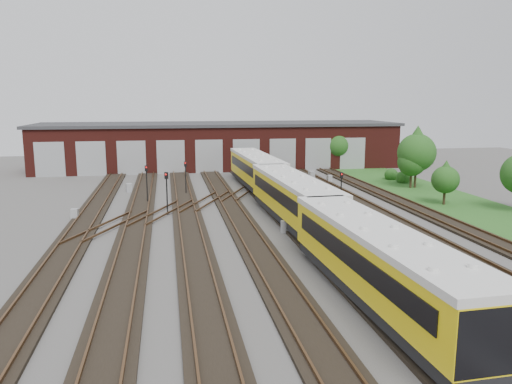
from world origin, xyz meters
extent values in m
plane|color=#43413E|center=(0.00, 0.00, 0.00)|extent=(120.00, 120.00, 0.00)
cube|color=black|center=(-14.00, 0.00, 0.09)|extent=(2.40, 70.00, 0.18)
cube|color=#513620|center=(-14.72, 0.00, 0.26)|extent=(0.10, 70.00, 0.15)
cube|color=#513620|center=(-13.28, 0.00, 0.26)|extent=(0.10, 70.00, 0.15)
cube|color=black|center=(-10.00, 0.00, 0.09)|extent=(2.40, 70.00, 0.18)
cube|color=#513620|center=(-10.72, 0.00, 0.26)|extent=(0.10, 70.00, 0.15)
cube|color=#513620|center=(-9.28, 0.00, 0.26)|extent=(0.10, 70.00, 0.15)
cube|color=black|center=(-6.00, 0.00, 0.09)|extent=(2.40, 70.00, 0.18)
cube|color=#513620|center=(-6.72, 0.00, 0.26)|extent=(0.10, 70.00, 0.15)
cube|color=#513620|center=(-5.28, 0.00, 0.26)|extent=(0.10, 70.00, 0.15)
cube|color=black|center=(-2.00, 0.00, 0.09)|extent=(2.40, 70.00, 0.18)
cube|color=#513620|center=(-2.72, 0.00, 0.26)|extent=(0.10, 70.00, 0.15)
cube|color=#513620|center=(-1.28, 0.00, 0.26)|extent=(0.10, 70.00, 0.15)
cube|color=black|center=(2.00, 0.00, 0.09)|extent=(2.40, 70.00, 0.18)
cube|color=#513620|center=(1.28, 0.00, 0.26)|extent=(0.10, 70.00, 0.15)
cube|color=#513620|center=(2.72, 0.00, 0.26)|extent=(0.10, 70.00, 0.15)
cube|color=black|center=(6.00, 0.00, 0.09)|extent=(2.40, 70.00, 0.18)
cube|color=#513620|center=(5.28, 0.00, 0.26)|extent=(0.10, 70.00, 0.15)
cube|color=#513620|center=(6.72, 0.00, 0.26)|extent=(0.10, 70.00, 0.15)
cube|color=black|center=(10.00, 0.00, 0.09)|extent=(2.40, 70.00, 0.18)
cube|color=#513620|center=(9.28, 0.00, 0.26)|extent=(0.10, 70.00, 0.15)
cube|color=#513620|center=(10.72, 0.00, 0.26)|extent=(0.10, 70.00, 0.15)
cube|color=black|center=(14.00, 0.00, 0.09)|extent=(2.40, 70.00, 0.18)
cube|color=#513620|center=(13.28, 0.00, 0.26)|extent=(0.10, 70.00, 0.15)
cube|color=#513620|center=(14.72, 0.00, 0.26)|extent=(0.10, 70.00, 0.15)
cube|color=#513620|center=(-8.00, 10.00, 0.26)|extent=(5.40, 9.62, 0.15)
cube|color=#513620|center=(-4.00, 14.00, 0.26)|extent=(5.40, 9.62, 0.15)
cube|color=#513620|center=(0.00, 18.00, 0.26)|extent=(5.40, 9.62, 0.15)
cube|color=#513620|center=(-12.00, 6.00, 0.26)|extent=(5.40, 9.62, 0.15)
cube|color=#513620|center=(4.00, 22.00, 0.26)|extent=(5.40, 9.62, 0.15)
cube|color=#4A1712|center=(0.00, 40.00, 3.00)|extent=(50.00, 12.00, 6.00)
cube|color=#313133|center=(0.00, 40.00, 6.15)|extent=(51.00, 12.50, 0.40)
cube|color=#9C9FA2|center=(-22.00, 33.98, 2.20)|extent=(3.60, 0.12, 4.40)
cube|color=#9C9FA2|center=(-17.00, 33.98, 2.20)|extent=(3.60, 0.12, 4.40)
cube|color=#9C9FA2|center=(-12.00, 33.98, 2.20)|extent=(3.60, 0.12, 4.40)
cube|color=#9C9FA2|center=(-7.00, 33.98, 2.20)|extent=(3.60, 0.12, 4.40)
cube|color=#9C9FA2|center=(-2.00, 33.98, 2.20)|extent=(3.60, 0.12, 4.40)
cube|color=#9C9FA2|center=(3.00, 33.98, 2.20)|extent=(3.60, 0.12, 4.40)
cube|color=#9C9FA2|center=(8.00, 33.98, 2.20)|extent=(3.60, 0.12, 4.40)
cube|color=#9C9FA2|center=(13.00, 33.98, 2.20)|extent=(3.60, 0.12, 4.40)
cube|color=#9C9FA2|center=(18.00, 33.98, 2.20)|extent=(3.60, 0.12, 4.40)
cube|color=#24531B|center=(19.00, 10.00, 0.03)|extent=(8.00, 55.00, 0.05)
cube|color=black|center=(2.00, -10.98, 0.66)|extent=(3.06, 16.43, 0.65)
cube|color=yellow|center=(2.00, -10.98, 2.18)|extent=(3.39, 16.45, 2.40)
cube|color=silver|center=(2.00, -10.98, 3.55)|extent=(3.50, 16.45, 0.33)
cube|color=black|center=(0.56, -11.03, 2.46)|extent=(0.55, 14.39, 0.93)
cube|color=black|center=(3.44, -10.93, 2.46)|extent=(0.55, 14.39, 0.93)
cube|color=black|center=(2.00, 5.02, 0.66)|extent=(3.06, 16.43, 0.65)
cube|color=yellow|center=(2.00, 5.02, 2.18)|extent=(3.39, 16.45, 2.40)
cube|color=silver|center=(2.00, 5.02, 3.55)|extent=(3.50, 16.45, 0.33)
cube|color=black|center=(0.56, 4.97, 2.46)|extent=(0.55, 14.39, 0.93)
cube|color=black|center=(3.44, 5.07, 2.46)|extent=(0.55, 14.39, 0.93)
cube|color=black|center=(2.00, 21.02, 0.66)|extent=(3.06, 16.43, 0.65)
cube|color=yellow|center=(2.00, 21.02, 2.18)|extent=(3.39, 16.45, 2.40)
cube|color=silver|center=(2.00, 21.02, 3.55)|extent=(3.50, 16.45, 0.33)
cube|color=black|center=(0.56, 20.97, 2.46)|extent=(0.55, 14.39, 0.93)
cube|color=black|center=(3.44, 21.07, 2.46)|extent=(0.55, 14.39, 0.93)
cylinder|color=black|center=(-9.44, 15.20, 1.51)|extent=(0.11, 0.11, 3.01)
cube|color=black|center=(-9.44, 15.20, 3.28)|extent=(0.28, 0.18, 0.55)
sphere|color=red|center=(-9.44, 15.09, 3.39)|extent=(0.13, 0.13, 0.13)
cylinder|color=black|center=(-7.61, 9.89, 1.53)|extent=(0.11, 0.11, 3.06)
cube|color=black|center=(-7.61, 9.89, 3.35)|extent=(0.33, 0.27, 0.57)
sphere|color=red|center=(-7.61, 9.78, 3.46)|extent=(0.14, 0.14, 0.14)
cylinder|color=black|center=(-5.70, 18.77, 1.45)|extent=(0.11, 0.11, 2.90)
cube|color=black|center=(-5.70, 18.77, 3.16)|extent=(0.28, 0.18, 0.53)
sphere|color=red|center=(-5.70, 18.66, 3.27)|extent=(0.13, 0.13, 0.13)
cylinder|color=black|center=(7.38, 9.01, 1.42)|extent=(0.10, 0.10, 2.85)
cube|color=black|center=(7.38, 9.01, 3.10)|extent=(0.27, 0.19, 0.51)
sphere|color=red|center=(7.38, 8.91, 3.20)|extent=(0.12, 0.12, 0.12)
cube|color=#95979A|center=(-15.00, 9.34, 0.46)|extent=(0.59, 0.51, 0.91)
cube|color=#95979A|center=(-11.55, 21.34, 0.46)|extent=(0.64, 0.57, 0.91)
cube|color=#95979A|center=(0.77, 2.46, 0.45)|extent=(0.55, 0.47, 0.90)
cube|color=#95979A|center=(9.59, 25.48, 0.56)|extent=(0.82, 0.75, 1.13)
cube|color=#95979A|center=(11.19, 23.52, 0.44)|extent=(0.61, 0.54, 0.88)
cylinder|color=#302415|center=(16.00, 35.00, 0.89)|extent=(0.21, 0.21, 1.79)
sphere|color=#1C4614|center=(16.00, 35.00, 3.28)|extent=(3.48, 3.48, 3.48)
cone|color=#1C4614|center=(16.00, 35.00, 4.52)|extent=(2.98, 2.98, 2.49)
cylinder|color=#302415|center=(18.75, 18.26, 0.79)|extent=(0.25, 0.25, 1.58)
sphere|color=#1C4614|center=(18.75, 18.26, 2.90)|extent=(3.08, 3.08, 3.08)
cone|color=#1C4614|center=(18.75, 18.26, 4.00)|extent=(2.64, 2.64, 2.20)
cylinder|color=#302415|center=(19.30, 18.35, 1.06)|extent=(0.26, 0.26, 2.13)
sphere|color=#1C4614|center=(19.30, 18.35, 3.90)|extent=(4.14, 4.14, 4.14)
cone|color=#1C4614|center=(19.30, 18.35, 5.38)|extent=(3.55, 3.55, 2.95)
cylinder|color=#302415|center=(17.53, 9.43, 0.65)|extent=(0.24, 0.24, 1.29)
sphere|color=#1C4614|center=(17.53, 9.43, 2.37)|extent=(2.51, 2.51, 2.51)
cone|color=#1C4614|center=(17.53, 9.43, 3.26)|extent=(2.15, 2.15, 1.79)
sphere|color=#1C4614|center=(19.59, 21.73, 0.82)|extent=(1.64, 1.64, 1.64)
sphere|color=#1C4614|center=(19.30, 24.25, 0.82)|extent=(1.63, 1.63, 1.63)
camera|label=1|loc=(-7.54, -31.84, 9.51)|focal=35.00mm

